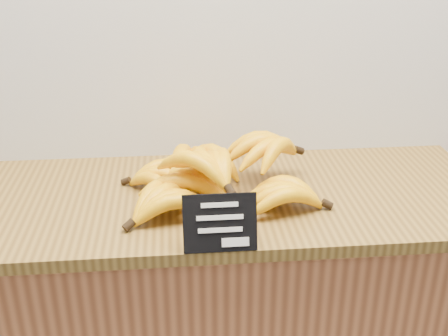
# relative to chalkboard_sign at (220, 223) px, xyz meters

# --- Properties ---
(counter_top) EXTENTS (1.36, 0.54, 0.03)m
(counter_top) POSITION_rel_chalkboard_sign_xyz_m (0.03, 0.25, -0.07)
(counter_top) COLOR brown
(counter_top) RESTS_ON counter
(chalkboard_sign) EXTENTS (0.15, 0.04, 0.12)m
(chalkboard_sign) POSITION_rel_chalkboard_sign_xyz_m (0.00, 0.00, 0.00)
(chalkboard_sign) COLOR black
(chalkboard_sign) RESTS_ON counter_top
(banana_pile) EXTENTS (0.50, 0.45, 0.13)m
(banana_pile) POSITION_rel_chalkboard_sign_xyz_m (-0.01, 0.24, -0.01)
(banana_pile) COLOR #F3B309
(banana_pile) RESTS_ON counter_top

